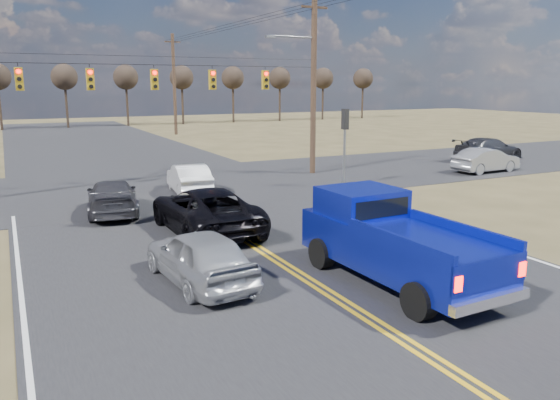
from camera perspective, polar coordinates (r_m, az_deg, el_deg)
name	(u,v)px	position (r m, az deg, el deg)	size (l,w,h in m)	color
ground	(368,319)	(12.47, 9.19, -12.19)	(160.00, 160.00, 0.00)	brown
road_main	(213,220)	(20.94, -7.00, -2.12)	(14.00, 120.00, 0.02)	#28282B
road_cross	(159,186)	(28.44, -12.49, 1.44)	(120.00, 12.00, 0.02)	#28282B
signal_gantry	(166,84)	(27.91, -11.85, 11.74)	(19.60, 4.83, 10.00)	#473323
utility_poles	(160,81)	(27.02, -12.46, 12.05)	(19.60, 58.32, 10.00)	#473323
treeline	(119,74)	(36.75, -16.49, 12.51)	(87.00, 117.80, 7.40)	#33261C
pickup_truck	(392,241)	(14.47, 11.65, -4.22)	(2.57, 6.09, 2.26)	black
silver_suv	(199,256)	(14.32, -8.42, -5.82)	(1.71, 4.26, 1.45)	#9C9EA3
black_suv	(205,210)	(19.16, -7.82, -1.03)	(2.63, 5.71, 1.59)	black
white_car_queue	(189,179)	(26.16, -9.49, 2.22)	(1.49, 4.27, 1.41)	silver
dgrey_car_queue	(112,197)	(22.73, -17.12, 0.31)	(1.90, 4.68, 1.36)	#3A3A3F
cross_car_east_near	(486,160)	(34.27, 20.74, 3.91)	(4.32, 1.51, 1.42)	gray
cross_car_east_far	(489,149)	(39.82, 20.96, 5.01)	(5.29, 2.15, 1.53)	#2C2D30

